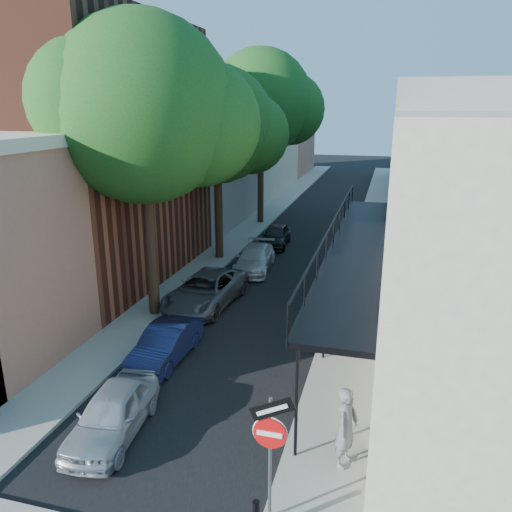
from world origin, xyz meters
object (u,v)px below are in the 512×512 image
Objects in this scene: oak_near at (157,113)px; parked_car_e at (276,236)px; oak_mid at (225,127)px; oak_far at (268,104)px; pedestrian at (346,427)px; parked_car_d at (255,259)px; sign_post at (270,438)px; parked_car_b at (165,344)px; parked_car_a at (113,413)px; parked_car_c at (206,290)px.

oak_near is 13.41m from parked_car_e.
oak_far is at bearing 89.59° from oak_mid.
oak_near is at bearing 66.48° from pedestrian.
pedestrian is (5.87, -13.63, 0.49)m from parked_car_d.
sign_post is 19.14m from oak_mid.
oak_near reaches higher than parked_car_e.
oak_mid is at bearing -125.75° from parked_car_e.
sign_post is 0.82× the size of parked_car_b.
oak_far is at bearing 105.28° from parked_car_e.
parked_car_e is (1.95, -5.89, -7.62)m from oak_far.
sign_post is 27.80m from oak_far.
parked_car_a is at bearing -75.38° from oak_near.
pedestrian is at bearing -75.36° from parked_car_e.
oak_mid is (-0.05, 7.97, -0.82)m from oak_near.
sign_post is at bearing -58.46° from parked_car_c.
parked_car_c reaches higher than parked_car_b.
oak_far is 25.78m from parked_car_a.
oak_mid is 9.12m from oak_far.
parked_car_a is 0.97× the size of parked_car_e.
parked_car_a is at bearing -82.58° from oak_mid.
oak_near is 9.86m from parked_car_d.
oak_far reaches higher than parked_car_b.
parked_car_a is 3.95m from parked_car_b.
parked_car_e is (0.76, 9.91, -0.05)m from parked_car_c.
parked_car_d is 14.85m from pedestrian.
oak_near is 12.65m from pedestrian.
oak_near is at bearing -112.07° from parked_car_d.
sign_post is 1.52× the size of pedestrian.
oak_far is (0.06, 9.04, 1.20)m from oak_mid.
parked_car_b is (1.61, -3.61, -7.28)m from oak_near.
parked_car_a is 1.85× the size of pedestrian.
parked_car_b is 7.24m from pedestrian.
parked_car_e is at bearing 102.59° from sign_post.
parked_car_e reaches higher than parked_car_a.
oak_far reaches higher than parked_car_d.
oak_mid is 5.18× the size of pedestrian.
parked_car_e reaches higher than parked_car_b.
parked_car_b is (1.66, -11.58, -6.46)m from oak_mid.
oak_mid is at bearing 91.83° from parked_car_a.
oak_near is 10.65m from parked_car_a.
sign_post is at bearing -69.14° from oak_mid.
parked_car_c is (-0.40, 4.81, 0.09)m from parked_car_b.
oak_far is at bearing 95.50° from parked_car_d.
parked_car_c is at bearing -97.43° from parked_car_e.
parked_car_b is 9.99m from parked_car_d.
oak_near is 2.72× the size of parked_car_d.
oak_far reaches higher than parked_car_a.
oak_mid is 18.15m from pedestrian.
parked_car_a is (1.97, -7.54, -7.26)m from oak_near.
pedestrian is (7.83, -24.27, -7.15)m from oak_far.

